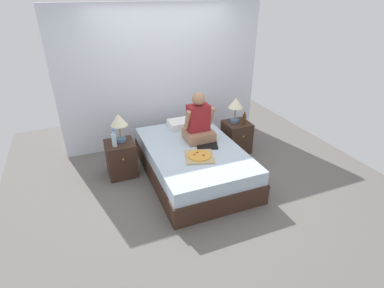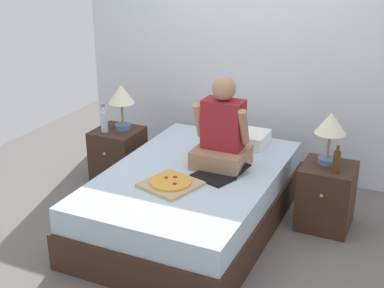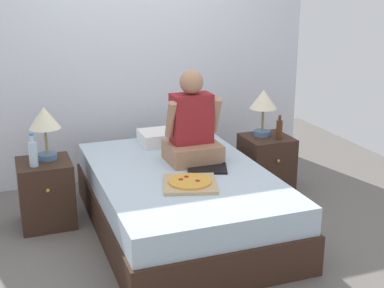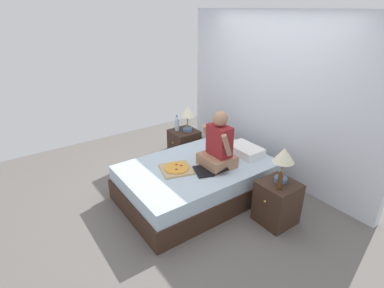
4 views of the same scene
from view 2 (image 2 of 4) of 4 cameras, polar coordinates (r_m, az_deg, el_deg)
The scene contains 13 objects.
ground_plane at distance 4.72m, azimuth 0.03°, elevation -8.58°, with size 5.72×5.72×0.00m, color #66605B.
wall_back at distance 5.52m, azimuth 6.33°, elevation 9.73°, with size 3.72×0.12×2.50m, color silver.
bed at distance 4.60m, azimuth 0.03°, elevation -5.86°, with size 1.38×2.13×0.51m.
nightstand_left at distance 5.43m, azimuth -7.87°, elevation -1.29°, with size 0.44×0.47×0.56m.
lamp_on_left_nightstand at distance 5.24m, azimuth -7.54°, elevation 4.96°, with size 0.26×0.26×0.45m.
water_bottle at distance 5.26m, azimuth -9.34°, elevation 2.45°, with size 0.07×0.07×0.28m.
nightstand_right at distance 4.73m, azimuth 14.12°, elevation -5.40°, with size 0.44×0.47×0.56m.
lamp_on_right_nightstand at distance 4.54m, azimuth 14.56°, elevation 1.79°, with size 0.26×0.26×0.45m.
beer_bottle at distance 4.47m, azimuth 15.17°, elevation -1.78°, with size 0.06×0.06×0.23m.
pillow at distance 5.09m, azimuth 5.13°, elevation 0.77°, with size 0.52×0.34×0.12m, color white.
person_seated at distance 4.50m, azimuth 3.25°, elevation 1.07°, with size 0.47×0.40×0.78m.
laptop at distance 4.40m, azimuth 2.84°, elevation -3.15°, with size 0.44×0.50×0.07m.
pizza_box at distance 4.23m, azimuth -2.30°, elevation -4.25°, with size 0.50×0.50×0.05m.
Camera 2 is at (1.71, -3.71, 2.38)m, focal length 50.00 mm.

